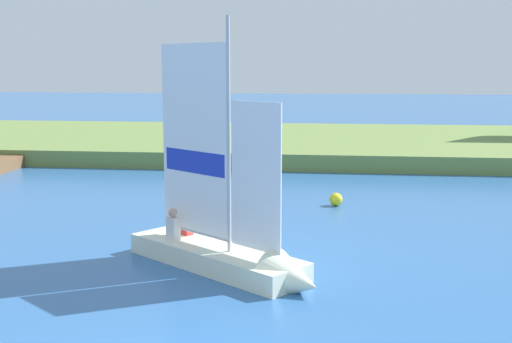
{
  "coord_description": "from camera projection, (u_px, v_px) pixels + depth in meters",
  "views": [
    {
      "loc": [
        2.11,
        -7.4,
        4.27
      ],
      "look_at": [
        -0.2,
        11.59,
        1.2
      ],
      "focal_mm": 45.63,
      "sensor_mm": 36.0,
      "label": 1
    }
  ],
  "objects": [
    {
      "name": "sailboat",
      "position": [
        237.0,
        252.0,
        13.52
      ],
      "size": [
        4.73,
        3.99,
        5.62
      ],
      "rotation": [
        0.0,
        0.0,
        -0.65
      ],
      "color": "silver",
      "rests_on": "ground"
    },
    {
      "name": "shore_bank",
      "position": [
        294.0,
        142.0,
        34.23
      ],
      "size": [
        80.0,
        15.17,
        0.73
      ],
      "primitive_type": "cube",
      "color": "olive",
      "rests_on": "ground"
    },
    {
      "name": "channel_buoy",
      "position": [
        336.0,
        199.0,
        20.24
      ],
      "size": [
        0.41,
        0.41,
        0.41
      ],
      "primitive_type": "sphere",
      "color": "yellow",
      "rests_on": "ground"
    }
  ]
}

